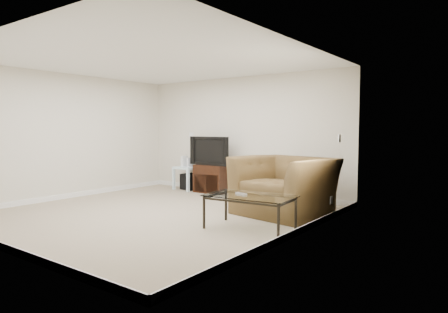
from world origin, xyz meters
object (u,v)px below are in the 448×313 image
Objects in this scene: side_table at (189,178)px; coffee_table at (250,212)px; television at (212,151)px; subwoofer at (191,181)px; tv_stand at (213,179)px; recliner at (284,176)px.

coffee_table is (3.10, -2.24, -0.03)m from side_table.
subwoofer is (-0.67, 0.05, -0.74)m from television.
side_table is (-0.70, 0.03, -0.66)m from television.
side_table is 1.54× the size of subwoofer.
tv_stand is at bearing -1.52° from subwoofer.
coffee_table is (2.40, -2.24, -0.07)m from tv_stand.
tv_stand is at bearing 93.92° from television.
recliner is (2.33, -1.08, 0.33)m from tv_stand.
coffee_table is at bearing -39.24° from television.
recliner is at bearing 93.65° from coffee_table.
television is at bearing -2.50° from side_table.
tv_stand is at bearing 0.00° from side_table.
side_table is at bearing 169.39° from recliner.
coffee_table is (0.07, -1.16, -0.40)m from recliner.
coffee_table is (3.07, -2.26, 0.05)m from subwoofer.
television reaches higher than subwoofer.
television reaches higher than side_table.
recliner reaches higher than side_table.
tv_stand is 1.34× the size of side_table.
side_table reaches higher than coffee_table.
side_table is (-0.70, 0.00, -0.04)m from tv_stand.
television is 3.33m from coffee_table.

